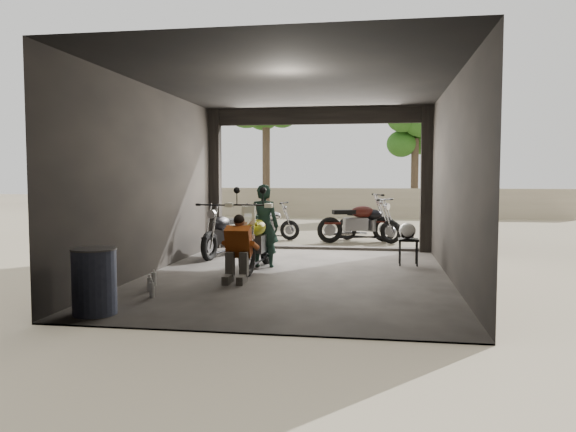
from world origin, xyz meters
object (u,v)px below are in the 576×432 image
(outside_bike_b, at_px, (358,218))
(outside_bike_c, at_px, (368,220))
(stool, at_px, (408,243))
(sign_post, at_px, (482,186))
(mechanic, at_px, (237,250))
(helmet, at_px, (407,231))
(outside_bike_a, at_px, (269,221))
(left_bike, at_px, (224,230))
(main_bike, at_px, (258,236))
(rider, at_px, (264,226))
(oil_drum, at_px, (94,283))

(outside_bike_b, relative_size, outside_bike_c, 1.10)
(stool, height_order, sign_post, sign_post)
(mechanic, height_order, helmet, mechanic)
(mechanic, bearing_deg, outside_bike_a, 94.94)
(outside_bike_c, bearing_deg, stool, -137.24)
(mechanic, xyz_separation_m, stool, (2.74, 2.12, -0.08))
(sign_post, bearing_deg, mechanic, -144.75)
(left_bike, bearing_deg, sign_post, 35.31)
(main_bike, bearing_deg, rider, 83.39)
(outside_bike_b, bearing_deg, main_bike, 140.83)
(outside_bike_b, bearing_deg, outside_bike_a, 62.58)
(outside_bike_a, distance_m, outside_bike_c, 2.63)
(main_bike, relative_size, rider, 1.21)
(outside_bike_a, bearing_deg, sign_post, -89.11)
(outside_bike_c, bearing_deg, outside_bike_b, 158.95)
(main_bike, height_order, outside_bike_c, main_bike)
(left_bike, distance_m, rider, 1.68)
(outside_bike_c, relative_size, mechanic, 1.61)
(rider, height_order, sign_post, sign_post)
(stool, bearing_deg, mechanic, -142.26)
(outside_bike_b, distance_m, outside_bike_c, 0.34)
(main_bike, height_order, rider, rider)
(outside_bike_c, height_order, rider, rider)
(outside_bike_a, bearing_deg, outside_bike_c, -84.45)
(helmet, bearing_deg, sign_post, 50.58)
(left_bike, relative_size, mechanic, 1.62)
(outside_bike_c, height_order, mechanic, outside_bike_c)
(rider, relative_size, stool, 2.99)
(oil_drum, bearing_deg, rider, 71.34)
(main_bike, distance_m, rider, 0.34)
(outside_bike_c, xyz_separation_m, helmet, (0.78, -3.85, 0.10))
(main_bike, relative_size, mechanic, 1.80)
(outside_bike_b, height_order, sign_post, sign_post)
(mechanic, xyz_separation_m, oil_drum, (-1.17, -2.30, -0.11))
(mechanic, height_order, sign_post, sign_post)
(outside_bike_c, bearing_deg, mechanic, -167.00)
(rider, relative_size, sign_post, 0.70)
(stool, relative_size, helmet, 1.56)
(rider, distance_m, helmet, 2.68)
(outside_bike_a, height_order, stool, outside_bike_a)
(helmet, bearing_deg, outside_bike_c, 91.88)
(oil_drum, distance_m, sign_post, 9.72)
(outside_bike_c, distance_m, stool, 3.94)
(oil_drum, bearing_deg, mechanic, 63.15)
(left_bike, height_order, outside_bike_c, left_bike)
(stool, bearing_deg, oil_drum, -131.44)
(rider, bearing_deg, mechanic, 88.24)
(rider, height_order, stool, rider)
(outside_bike_b, height_order, stool, outside_bike_b)
(oil_drum, xyz_separation_m, sign_post, (5.78, 7.74, 1.05))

